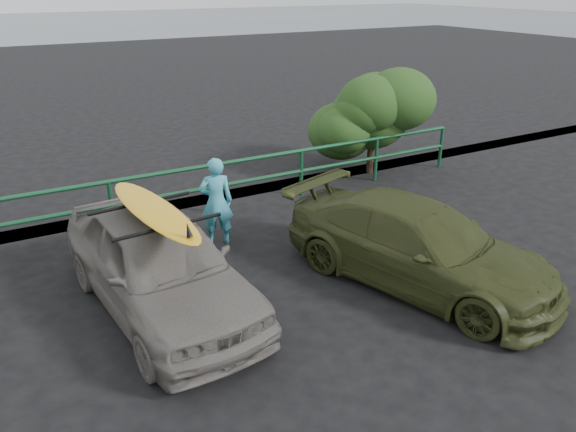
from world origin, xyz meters
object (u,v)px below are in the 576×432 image
object	(u,v)px
guardrail	(165,197)
man	(216,202)
surfboard	(154,210)
olive_vehicle	(419,245)
sedan	(159,264)

from	to	relation	value
guardrail	man	xyz separation A→B (m)	(0.49, -1.34, 0.27)
man	surfboard	xyz separation A→B (m)	(-1.52, -1.59, 0.72)
olive_vehicle	guardrail	bearing A→B (deg)	104.48
guardrail	surfboard	world-z (taller)	surfboard
sedan	man	bearing A→B (deg)	41.12
guardrail	olive_vehicle	distance (m)	4.88
guardrail	man	size ratio (longest dim) A/B	8.85
sedan	olive_vehicle	distance (m)	3.83
man	surfboard	world-z (taller)	man
olive_vehicle	surfboard	xyz separation A→B (m)	(-3.64, 1.19, 0.89)
olive_vehicle	sedan	bearing A→B (deg)	144.00
olive_vehicle	surfboard	distance (m)	3.93
guardrail	olive_vehicle	size ratio (longest dim) A/B	3.24
sedan	man	size ratio (longest dim) A/B	2.65
sedan	surfboard	xyz separation A→B (m)	(-0.00, 0.00, 0.80)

